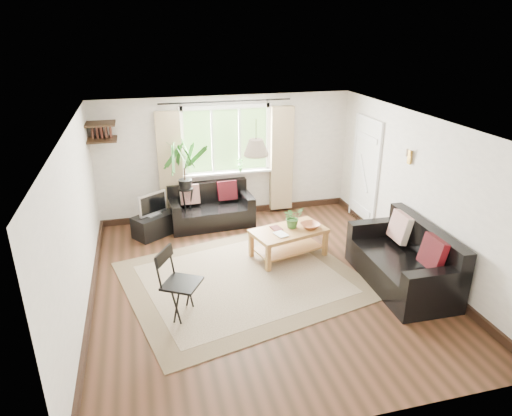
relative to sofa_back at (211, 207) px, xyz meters
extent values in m
plane|color=black|center=(0.41, -2.30, -0.37)|extent=(5.50, 5.50, 0.00)
plane|color=white|center=(0.41, -2.30, 2.03)|extent=(5.50, 5.50, 0.00)
cube|color=white|center=(0.41, 0.45, 0.83)|extent=(5.00, 0.02, 2.40)
cube|color=white|center=(0.41, -5.05, 0.83)|extent=(5.00, 0.02, 2.40)
cube|color=white|center=(-2.09, -2.30, 0.83)|extent=(0.02, 5.50, 2.40)
cube|color=white|center=(2.91, -2.30, 0.83)|extent=(0.02, 5.50, 2.40)
cube|color=#C5B698|center=(0.13, -2.17, -0.36)|extent=(3.94, 3.58, 0.02)
cube|color=silver|center=(2.88, -0.60, 0.63)|extent=(0.06, 0.96, 2.06)
imported|color=#326127|center=(1.13, -1.54, 0.30)|extent=(0.39, 0.36, 0.36)
imported|color=#A35C38|center=(1.40, -1.64, 0.16)|extent=(0.37, 0.37, 0.08)
imported|color=white|center=(0.77, -1.80, 0.13)|extent=(0.24, 0.28, 0.02)
imported|color=#522421|center=(0.77, -1.55, 0.13)|extent=(0.19, 0.24, 0.02)
cube|color=black|center=(-1.09, -0.21, -0.17)|extent=(0.86, 0.77, 0.40)
imported|color=#2D6023|center=(0.66, 0.33, 0.69)|extent=(0.14, 0.10, 0.27)
camera|label=1|loc=(-1.18, -8.09, 3.27)|focal=32.00mm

